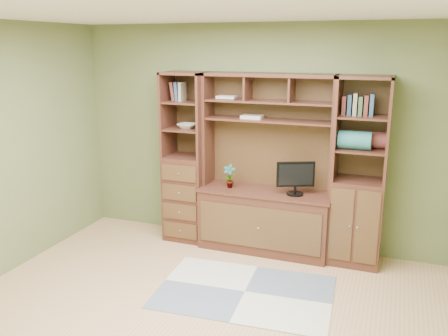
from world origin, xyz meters
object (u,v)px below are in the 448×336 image
at_px(center_hutch, 266,166).
at_px(left_tower, 187,158).
at_px(monitor, 296,172).
at_px(right_tower, 359,173).

bearing_deg(center_hutch, left_tower, 177.71).
height_order(center_hutch, monitor, center_hutch).
height_order(right_tower, monitor, right_tower).
bearing_deg(right_tower, center_hutch, -177.77).
xyz_separation_m(right_tower, monitor, (-0.67, -0.07, -0.04)).
bearing_deg(monitor, left_tower, 153.11).
distance_m(right_tower, monitor, 0.68).
distance_m(center_hutch, monitor, 0.36).
bearing_deg(left_tower, center_hutch, -2.29).
relative_size(center_hutch, right_tower, 1.00).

